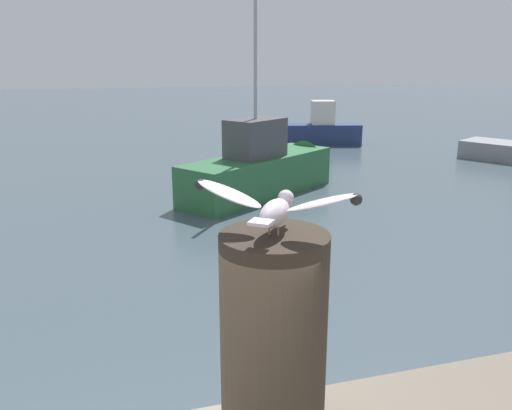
{
  "coord_description": "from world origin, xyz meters",
  "views": [
    {
      "loc": [
        0.52,
        -2.12,
        3.21
      ],
      "look_at": [
        1.14,
        -0.04,
        2.61
      ],
      "focal_mm": 37.33,
      "sensor_mm": 36.0,
      "label": 1
    }
  ],
  "objects": [
    {
      "name": "mooring_post",
      "position": [
        1.14,
        -0.29,
        2.09
      ],
      "size": [
        0.43,
        0.43,
        0.92
      ],
      "primitive_type": "cylinder",
      "color": "#382D23",
      "rests_on": "harbor_quay"
    },
    {
      "name": "seagull",
      "position": [
        1.14,
        -0.29,
        2.67
      ],
      "size": [
        0.57,
        0.48,
        0.2
      ],
      "color": "tan",
      "rests_on": "mooring_post"
    },
    {
      "name": "boat_green",
      "position": [
        4.5,
        10.13,
        0.62
      ],
      "size": [
        5.03,
        3.94,
        4.97
      ],
      "color": "#2D6B3D",
      "rests_on": "ground_plane"
    },
    {
      "name": "boat_navy",
      "position": [
        7.99,
        16.81,
        0.51
      ],
      "size": [
        4.52,
        1.98,
        1.66
      ],
      "color": "navy",
      "rests_on": "ground_plane"
    }
  ]
}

